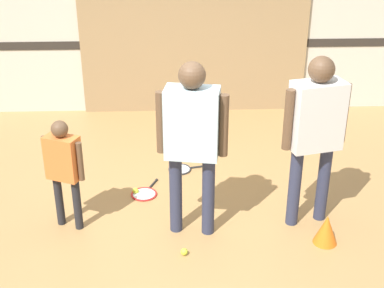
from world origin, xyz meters
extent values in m
plane|color=#A87F4C|center=(0.00, 0.00, 0.00)|extent=(16.00, 16.00, 0.00)
cube|color=beige|center=(0.00, 3.18, 1.60)|extent=(16.00, 0.06, 3.20)
cube|color=#2D2823|center=(0.00, 3.15, 1.02)|extent=(16.00, 0.01, 0.12)
cube|color=#9E7F56|center=(0.36, 3.12, 1.08)|extent=(3.32, 0.05, 2.16)
cylinder|color=#2D334C|center=(0.04, -0.07, 0.42)|extent=(0.12, 0.12, 0.84)
cylinder|color=#2D334C|center=(0.35, -0.12, 0.42)|extent=(0.12, 0.12, 0.84)
cube|color=silver|center=(0.19, -0.10, 1.17)|extent=(0.53, 0.35, 0.66)
sphere|color=brown|center=(0.19, -0.10, 1.63)|extent=(0.24, 0.24, 0.24)
cylinder|color=brown|center=(-0.09, -0.05, 1.16)|extent=(0.09, 0.09, 0.59)
cylinder|color=brown|center=(0.48, -0.15, 1.16)|extent=(0.09, 0.09, 0.59)
cylinder|color=#232328|center=(-1.13, 0.09, 0.28)|extent=(0.08, 0.08, 0.55)
cylinder|color=#232328|center=(-0.94, 0.00, 0.28)|extent=(0.08, 0.08, 0.55)
cube|color=orange|center=(-1.04, 0.04, 0.77)|extent=(0.37, 0.29, 0.44)
sphere|color=brown|center=(-1.04, 0.04, 1.07)|extent=(0.16, 0.16, 0.16)
cylinder|color=brown|center=(-1.21, 0.12, 0.77)|extent=(0.06, 0.06, 0.39)
cylinder|color=brown|center=(-0.86, -0.03, 0.77)|extent=(0.06, 0.06, 0.39)
cylinder|color=#2D334C|center=(1.52, 0.08, 0.42)|extent=(0.12, 0.12, 0.84)
cylinder|color=#2D334C|center=(1.21, 0.00, 0.42)|extent=(0.12, 0.12, 0.84)
cube|color=silver|center=(1.37, 0.04, 1.17)|extent=(0.54, 0.38, 0.66)
sphere|color=brown|center=(1.37, 0.04, 1.62)|extent=(0.24, 0.24, 0.24)
cylinder|color=brown|center=(1.65, 0.11, 1.16)|extent=(0.09, 0.09, 0.59)
cylinder|color=brown|center=(1.09, -0.03, 1.16)|extent=(0.09, 0.09, 0.59)
torus|color=red|center=(-0.32, 0.61, 0.01)|extent=(0.38, 0.38, 0.02)
cylinder|color=silver|center=(-0.32, 0.61, 0.01)|extent=(0.25, 0.25, 0.01)
cylinder|color=black|center=(-0.22, 0.83, 0.01)|extent=(0.10, 0.20, 0.02)
sphere|color=black|center=(-0.18, 0.93, 0.01)|extent=(0.03, 0.03, 0.03)
torus|color=#28282D|center=(0.10, 1.18, 0.01)|extent=(0.33, 0.33, 0.02)
cylinder|color=silver|center=(0.10, 1.18, 0.01)|extent=(0.24, 0.24, 0.01)
cylinder|color=black|center=(0.32, 1.23, 0.01)|extent=(0.21, 0.07, 0.02)
sphere|color=black|center=(0.42, 1.25, 0.01)|extent=(0.03, 0.03, 0.03)
sphere|color=#CCE038|center=(0.10, -0.49, 0.03)|extent=(0.07, 0.07, 0.07)
sphere|color=#CCE038|center=(-0.41, 0.65, 0.03)|extent=(0.07, 0.07, 0.07)
cone|color=orange|center=(1.47, -0.35, 0.15)|extent=(0.23, 0.23, 0.30)
camera|label=1|loc=(0.01, -4.54, 3.10)|focal=50.00mm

